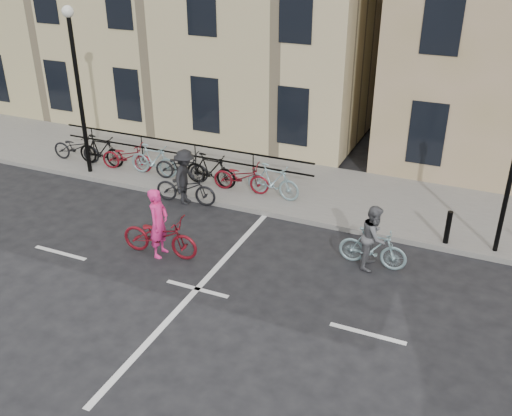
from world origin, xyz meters
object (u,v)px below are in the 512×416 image
at_px(lamp_post, 76,71).
at_px(cyclist_dark, 185,183).
at_px(cyclist_grey, 373,242).
at_px(cyclist_pink, 159,233).

relative_size(lamp_post, cyclist_dark, 2.68).
relative_size(lamp_post, cyclist_grey, 3.14).
relative_size(cyclist_pink, cyclist_grey, 1.24).
distance_m(lamp_post, cyclist_dark, 4.92).
bearing_deg(cyclist_pink, cyclist_dark, 12.93).
xyz_separation_m(cyclist_grey, cyclist_dark, (-5.95, 1.24, 0.01)).
height_order(lamp_post, cyclist_grey, lamp_post).
distance_m(cyclist_pink, cyclist_grey, 5.30).
bearing_deg(cyclist_grey, cyclist_pink, 108.01).
height_order(cyclist_pink, cyclist_dark, cyclist_pink).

